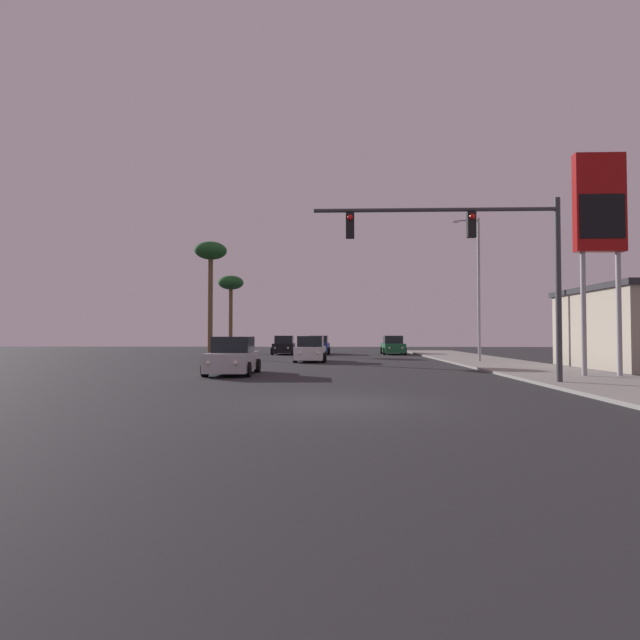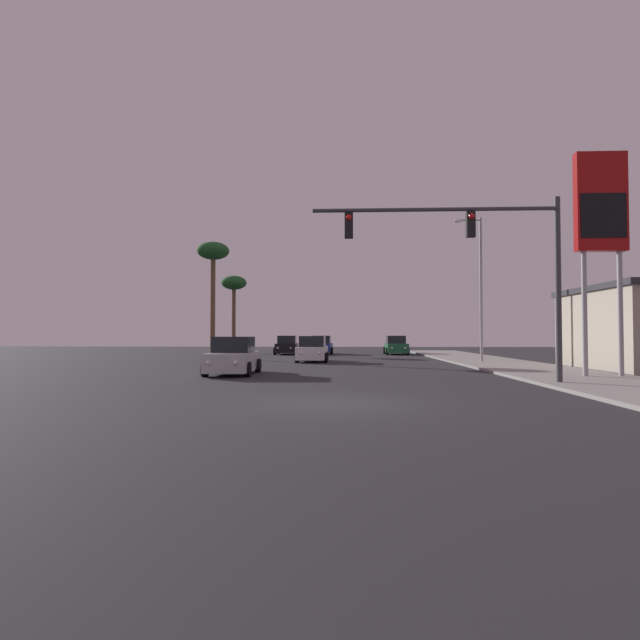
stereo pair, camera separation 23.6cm
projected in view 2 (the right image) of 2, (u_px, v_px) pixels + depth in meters
name	position (u px, v px, depth m)	size (l,w,h in m)	color
ground_plane	(336.00, 403.00, 12.87)	(120.00, 120.00, 0.00)	#28282B
sidewalk_right	(549.00, 373.00, 22.45)	(5.00, 60.00, 0.12)	gray
car_blue	(322.00, 346.00, 45.51)	(2.04, 4.34, 1.68)	navy
car_green	(396.00, 346.00, 44.78)	(2.04, 4.31, 1.68)	#195933
car_white	(312.00, 350.00, 32.71)	(2.04, 4.34, 1.68)	silver
car_black	(287.00, 346.00, 44.93)	(2.04, 4.34, 1.68)	black
car_silver	(233.00, 357.00, 22.23)	(2.04, 4.33, 1.68)	#B7B7BC
traffic_light_mast	(483.00, 249.00, 17.60)	(8.72, 0.36, 6.50)	#38383D
street_lamp	(479.00, 281.00, 31.18)	(1.74, 0.24, 9.00)	#99999E
gas_station_sign	(601.00, 214.00, 20.04)	(2.00, 0.42, 9.00)	#99999E
palm_tree_mid	(213.00, 257.00, 37.47)	(2.40, 2.40, 8.74)	brown
palm_tree_far	(234.00, 286.00, 47.44)	(2.40, 2.40, 7.38)	brown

